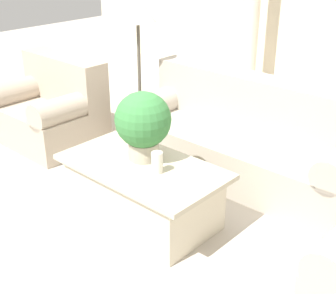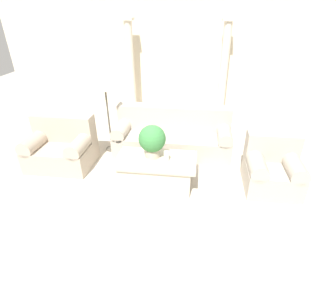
% 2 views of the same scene
% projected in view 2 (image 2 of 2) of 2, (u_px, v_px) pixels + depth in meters
% --- Properties ---
extents(ground_plane, '(16.00, 16.00, 0.00)m').
position_uv_depth(ground_plane, '(161.00, 170.00, 4.93)').
color(ground_plane, '#BCB2A3').
extents(wall_back, '(10.00, 0.06, 3.20)m').
position_uv_depth(wall_back, '(179.00, 52.00, 7.14)').
color(wall_back, beige).
rests_on(wall_back, ground_plane).
extents(sofa_long, '(2.35, 0.86, 0.92)m').
position_uv_depth(sofa_long, '(173.00, 135.00, 5.42)').
color(sofa_long, '#ADA393').
rests_on(sofa_long, ground_plane).
extents(loveseat, '(1.16, 0.86, 0.92)m').
position_uv_depth(loveseat, '(62.00, 146.00, 4.97)').
color(loveseat, '#AE9E8B').
rests_on(loveseat, ground_plane).
extents(coffee_table, '(1.33, 0.74, 0.50)m').
position_uv_depth(coffee_table, '(156.00, 172.00, 4.42)').
color(coffee_table, beige).
rests_on(coffee_table, ground_plane).
extents(potted_plant, '(0.45, 0.45, 0.56)m').
position_uv_depth(potted_plant, '(152.00, 140.00, 4.24)').
color(potted_plant, '#B2A893').
rests_on(potted_plant, coffee_table).
extents(pillar_candle, '(0.09, 0.09, 0.17)m').
position_uv_depth(pillar_candle, '(166.00, 156.00, 4.23)').
color(pillar_candle, silver).
rests_on(pillar_candle, coffee_table).
extents(floor_lamp, '(0.37, 0.37, 1.57)m').
position_uv_depth(floor_lamp, '(105.00, 87.00, 4.99)').
color(floor_lamp, '#4C473D').
rests_on(floor_lamp, ground_plane).
extents(column_left, '(0.28, 0.28, 2.46)m').
position_uv_depth(column_left, '(131.00, 67.00, 7.03)').
color(column_left, beige).
rests_on(column_left, ground_plane).
extents(column_right, '(0.28, 0.28, 2.46)m').
position_uv_depth(column_right, '(224.00, 70.00, 6.76)').
color(column_right, beige).
rests_on(column_right, ground_plane).
extents(armchair, '(0.86, 0.84, 0.88)m').
position_uv_depth(armchair, '(272.00, 167.00, 4.35)').
color(armchair, '#ADA393').
rests_on(armchair, ground_plane).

